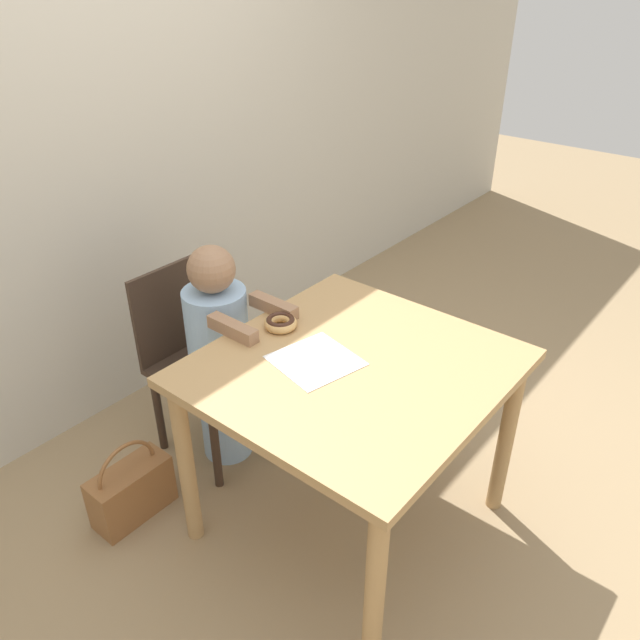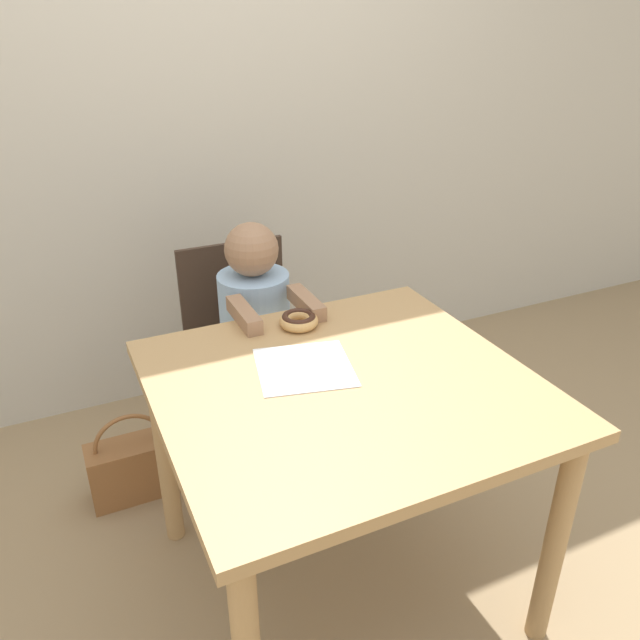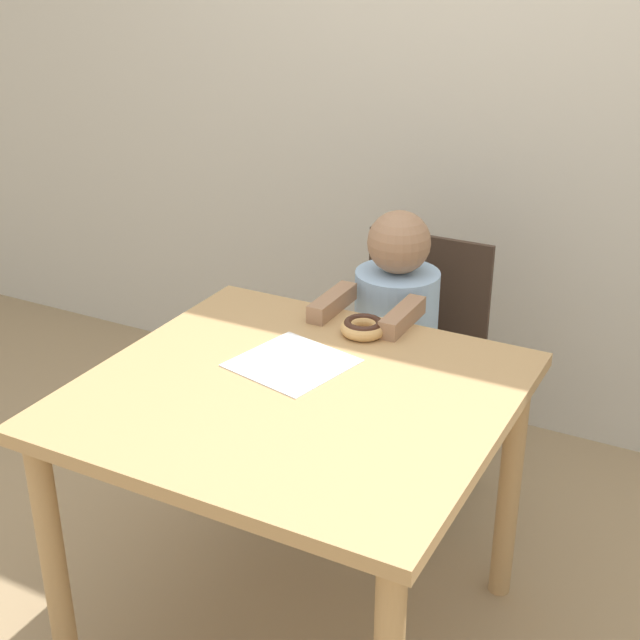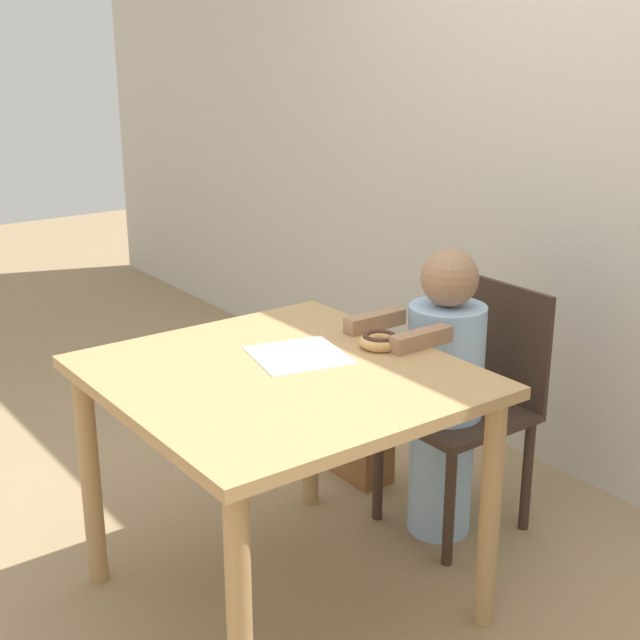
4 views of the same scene
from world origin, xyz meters
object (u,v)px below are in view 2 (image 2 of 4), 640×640
(child_figure, at_px, (257,352))
(handbag, at_px, (134,467))
(donut, at_px, (299,320))
(chair, at_px, (247,351))

(child_figure, xyz_separation_m, handbag, (-0.49, 0.02, -0.38))
(child_figure, relative_size, donut, 8.12)
(handbag, bearing_deg, donut, -32.10)
(child_figure, xyz_separation_m, donut, (0.04, -0.31, 0.27))
(donut, bearing_deg, chair, 94.93)
(chair, xyz_separation_m, handbag, (-0.49, -0.10, -0.32))
(chair, relative_size, donut, 6.87)
(chair, bearing_deg, child_figure, -90.00)
(chair, relative_size, child_figure, 0.84)
(handbag, bearing_deg, child_figure, -2.55)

